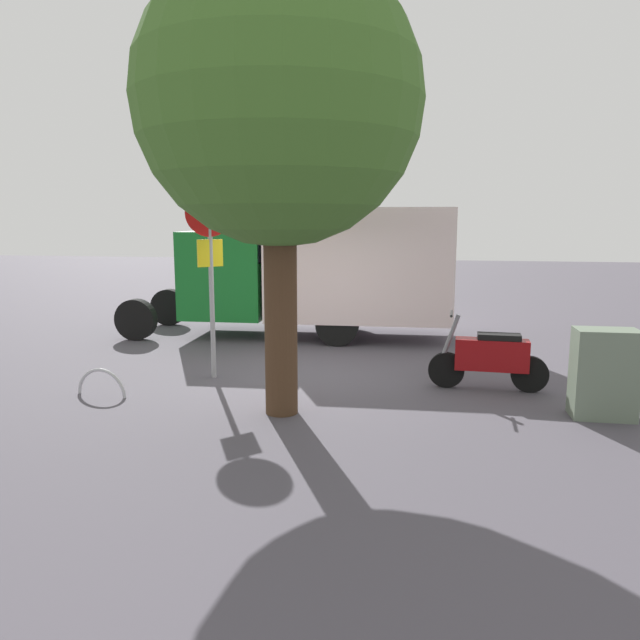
{
  "coord_description": "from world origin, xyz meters",
  "views": [
    {
      "loc": [
        -1.84,
        9.72,
        2.63
      ],
      "look_at": [
        -0.26,
        0.41,
        1.05
      ],
      "focal_mm": 34.17,
      "sensor_mm": 36.0,
      "label": 1
    }
  ],
  "objects": [
    {
      "name": "stop_sign",
      "position": [
        1.57,
        0.26,
        2.06
      ],
      "size": [
        0.71,
        0.33,
        3.1
      ],
      "color": "#9E9EA3",
      "rests_on": "ground"
    },
    {
      "name": "box_truck_near",
      "position": [
        0.48,
        -3.59,
        1.59
      ],
      "size": [
        7.3,
        2.38,
        2.85
      ],
      "rotation": [
        0.0,
        0.0,
        0.03
      ],
      "color": "black",
      "rests_on": "ground"
    },
    {
      "name": "street_tree",
      "position": [
        0.02,
        1.89,
        4.06
      ],
      "size": [
        3.67,
        3.67,
        5.93
      ],
      "color": "#47301E",
      "rests_on": "ground"
    },
    {
      "name": "ground_plane",
      "position": [
        0.0,
        0.0,
        0.0
      ],
      "size": [
        60.0,
        60.0,
        0.0
      ],
      "primitive_type": "plane",
      "color": "#4B464F"
    },
    {
      "name": "utility_cabinet",
      "position": [
        -4.24,
        1.38,
        0.6
      ],
      "size": [
        0.8,
        0.48,
        1.2
      ],
      "primitive_type": "cube",
      "rotation": [
        0.0,
        0.0,
        0.01
      ],
      "color": "slate",
      "rests_on": "ground"
    },
    {
      "name": "bike_rack_hoop",
      "position": [
        2.87,
        1.56,
        0.0
      ],
      "size": [
        0.85,
        0.17,
        0.85
      ],
      "primitive_type": "torus",
      "rotation": [
        1.57,
        0.0,
        -0.14
      ],
      "color": "#B7B7BC",
      "rests_on": "ground"
    },
    {
      "name": "motorcycle",
      "position": [
        -2.9,
        0.26,
        0.52
      ],
      "size": [
        1.81,
        0.55,
        1.2
      ],
      "rotation": [
        0.0,
        0.0,
        -0.05
      ],
      "color": "black",
      "rests_on": "ground"
    }
  ]
}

